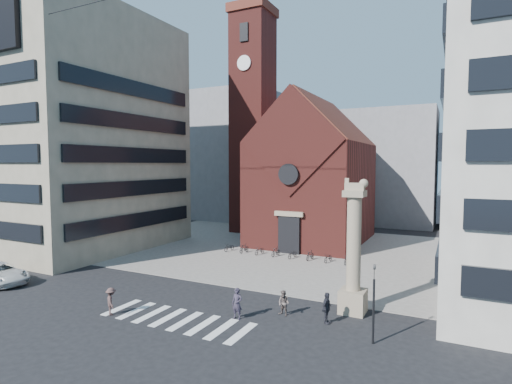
% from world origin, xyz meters
% --- Properties ---
extents(ground, '(120.00, 120.00, 0.00)m').
position_xyz_m(ground, '(0.00, 0.00, 0.00)').
color(ground, black).
rests_on(ground, ground).
extents(piazza, '(46.00, 30.00, 0.05)m').
position_xyz_m(piazza, '(0.00, 19.00, 0.03)').
color(piazza, gray).
rests_on(piazza, ground).
extents(zebra_crossing, '(10.20, 3.20, 0.01)m').
position_xyz_m(zebra_crossing, '(0.55, -3.00, 0.01)').
color(zebra_crossing, white).
rests_on(zebra_crossing, ground).
extents(church, '(12.00, 16.65, 18.00)m').
position_xyz_m(church, '(0.00, 25.04, 7.98)').
color(church, maroon).
rests_on(church, ground).
extents(campanile, '(5.50, 5.50, 31.20)m').
position_xyz_m(campanile, '(-10.00, 28.00, 15.74)').
color(campanile, maroon).
rests_on(campanile, ground).
extents(building_left, '(18.00, 20.00, 26.00)m').
position_xyz_m(building_left, '(-24.00, 10.00, 13.00)').
color(building_left, tan).
rests_on(building_left, ground).
extents(bg_block_left, '(16.00, 14.00, 22.00)m').
position_xyz_m(bg_block_left, '(-20.00, 40.00, 11.00)').
color(bg_block_left, gray).
rests_on(bg_block_left, ground).
extents(bg_block_mid, '(14.00, 12.00, 18.00)m').
position_xyz_m(bg_block_mid, '(6.00, 45.00, 9.00)').
color(bg_block_mid, gray).
rests_on(bg_block_mid, ground).
extents(bg_block_right, '(16.00, 14.00, 24.00)m').
position_xyz_m(bg_block_right, '(22.00, 42.00, 12.00)').
color(bg_block_right, gray).
rests_on(bg_block_right, ground).
extents(lion_column, '(1.63, 1.60, 8.68)m').
position_xyz_m(lion_column, '(10.01, 3.00, 3.46)').
color(lion_column, gray).
rests_on(lion_column, ground).
extents(traffic_light, '(0.13, 0.16, 4.30)m').
position_xyz_m(traffic_light, '(12.00, -1.00, 2.29)').
color(traffic_light, black).
rests_on(traffic_light, ground).
extents(pedestrian_0, '(0.71, 0.48, 1.92)m').
position_xyz_m(pedestrian_0, '(3.84, -1.23, 0.96)').
color(pedestrian_0, '#2F2838').
rests_on(pedestrian_0, ground).
extents(pedestrian_1, '(0.89, 0.75, 1.60)m').
position_xyz_m(pedestrian_1, '(6.22, 0.53, 0.80)').
color(pedestrian_1, '#61524E').
rests_on(pedestrian_1, ground).
extents(pedestrian_2, '(0.57, 1.15, 1.89)m').
position_xyz_m(pedestrian_2, '(9.00, 0.52, 0.94)').
color(pedestrian_2, '#26262E').
rests_on(pedestrian_2, ground).
extents(pedestrian_3, '(1.29, 1.20, 1.74)m').
position_xyz_m(pedestrian_3, '(-3.62, -4.26, 0.87)').
color(pedestrian_3, '#4D3633').
rests_on(pedestrian_3, ground).
extents(scooter_0, '(0.83, 1.69, 0.85)m').
position_xyz_m(scooter_0, '(-6.29, 15.02, 0.48)').
color(scooter_0, '#232326').
rests_on(scooter_0, piazza).
extents(scooter_1, '(0.70, 1.63, 0.95)m').
position_xyz_m(scooter_1, '(-4.44, 15.02, 0.52)').
color(scooter_1, '#232326').
rests_on(scooter_1, piazza).
extents(scooter_2, '(0.83, 1.69, 0.85)m').
position_xyz_m(scooter_2, '(-2.58, 15.02, 0.48)').
color(scooter_2, '#232326').
rests_on(scooter_2, piazza).
extents(scooter_3, '(0.70, 1.63, 0.95)m').
position_xyz_m(scooter_3, '(-0.72, 15.02, 0.52)').
color(scooter_3, '#232326').
rests_on(scooter_3, piazza).
extents(scooter_4, '(0.83, 1.69, 0.85)m').
position_xyz_m(scooter_4, '(1.14, 15.02, 0.48)').
color(scooter_4, '#232326').
rests_on(scooter_4, piazza).
extents(scooter_5, '(0.70, 1.63, 0.95)m').
position_xyz_m(scooter_5, '(3.00, 15.02, 0.52)').
color(scooter_5, '#232326').
rests_on(scooter_5, piazza).
extents(scooter_6, '(0.83, 1.69, 0.85)m').
position_xyz_m(scooter_6, '(4.85, 15.02, 0.48)').
color(scooter_6, '#232326').
rests_on(scooter_6, piazza).
extents(scooter_7, '(0.70, 1.63, 0.95)m').
position_xyz_m(scooter_7, '(6.71, 15.02, 0.52)').
color(scooter_7, '#232326').
rests_on(scooter_7, piazza).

